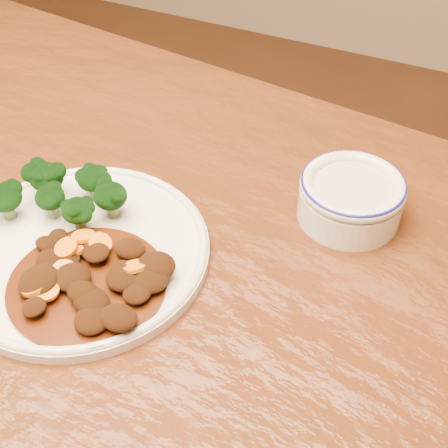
% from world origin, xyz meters
% --- Properties ---
extents(dining_table, '(1.60, 1.09, 0.75)m').
position_xyz_m(dining_table, '(0.00, 0.00, 0.67)').
color(dining_table, '#53220E').
rests_on(dining_table, ground).
extents(dinner_plate, '(0.28, 0.28, 0.02)m').
position_xyz_m(dinner_plate, '(0.04, 0.02, 0.76)').
color(dinner_plate, white).
rests_on(dinner_plate, dining_table).
extents(broccoli_florets, '(0.14, 0.11, 0.05)m').
position_xyz_m(broccoli_florets, '(-0.01, 0.07, 0.79)').
color(broccoli_florets, '#648544').
rests_on(broccoli_florets, dinner_plate).
extents(mince_stew, '(0.16, 0.16, 0.03)m').
position_xyz_m(mince_stew, '(0.08, -0.02, 0.77)').
color(mince_stew, '#421707').
rests_on(mince_stew, dinner_plate).
extents(dip_bowl, '(0.12, 0.12, 0.05)m').
position_xyz_m(dip_bowl, '(0.29, 0.21, 0.78)').
color(dip_bowl, white).
rests_on(dip_bowl, dining_table).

